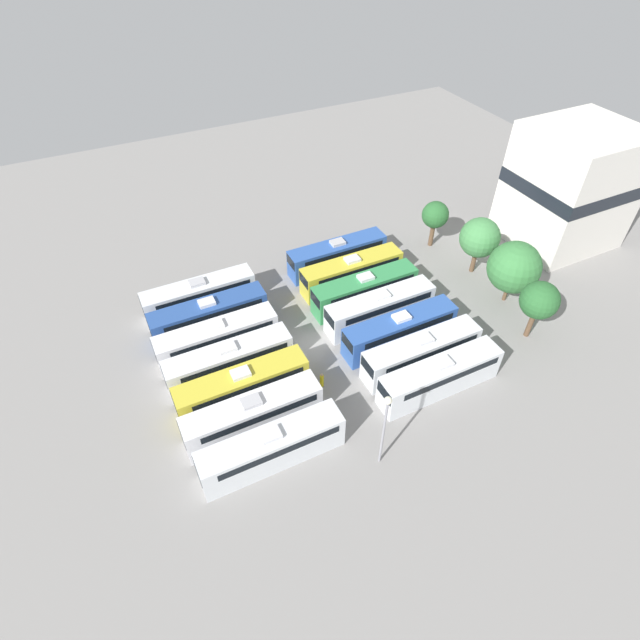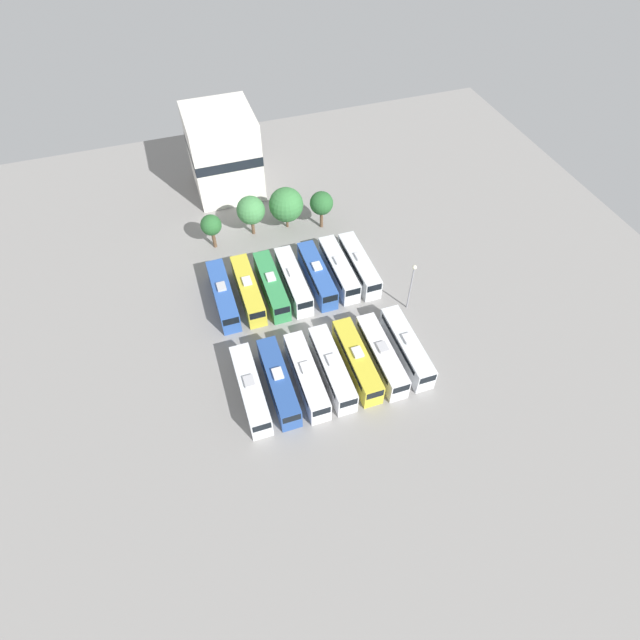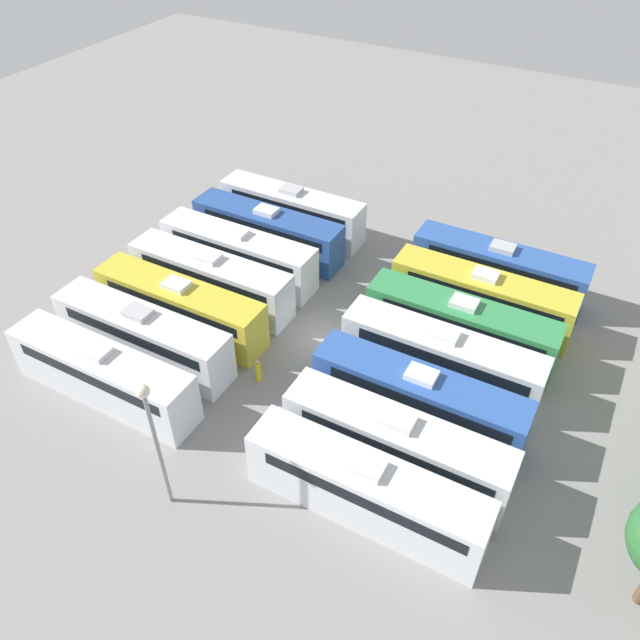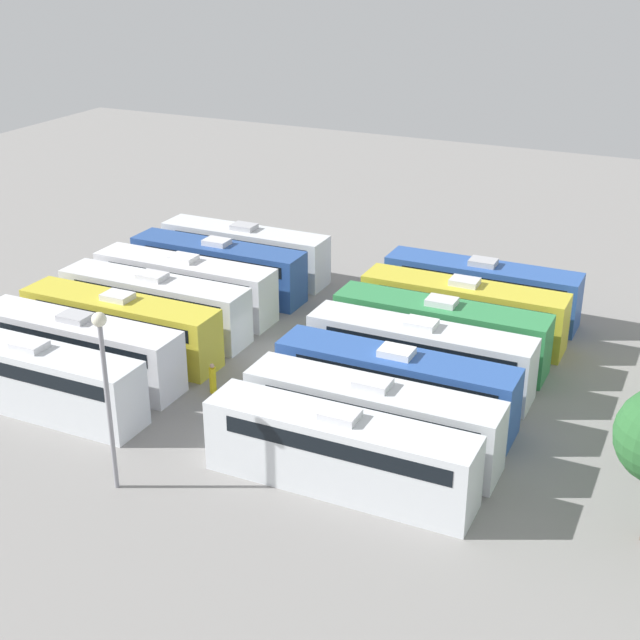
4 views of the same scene
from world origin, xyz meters
name	(u,v)px [view 4 (image 4 of 4)]	position (x,y,z in m)	size (l,w,h in m)	color
ground_plane	(282,357)	(0.00, 0.00, 0.00)	(114.33, 114.33, 0.00)	gray
bus_0	(245,251)	(-10.30, -8.12, 1.83)	(2.53, 11.79, 3.69)	silver
bus_1	(218,267)	(-6.79, -8.13, 1.83)	(2.53, 11.79, 3.69)	#284C93
bus_2	(185,284)	(-3.28, -8.38, 1.83)	(2.53, 11.79, 3.69)	silver
bus_3	(155,303)	(0.08, -8.29, 1.83)	(2.53, 11.79, 3.69)	silver
bus_4	(121,325)	(3.45, -8.21, 1.83)	(2.53, 11.79, 3.69)	gold
bus_5	(79,347)	(6.71, -8.45, 1.83)	(2.53, 11.79, 3.69)	silver
bus_6	(35,376)	(10.33, -8.23, 1.83)	(2.53, 11.79, 3.69)	silver
bus_7	(482,288)	(-10.36, 8.36, 1.83)	(2.53, 11.79, 3.69)	#2D56A8
bus_8	(463,309)	(-6.75, 8.30, 1.83)	(2.53, 11.79, 3.69)	gold
bus_9	(441,330)	(-3.38, 8.04, 1.83)	(2.53, 11.79, 3.69)	#338C4C
bus_10	(420,354)	(-0.12, 7.99, 1.83)	(2.53, 11.79, 3.69)	silver
bus_11	(396,384)	(3.51, 8.04, 1.83)	(2.53, 11.79, 3.69)	#2D56A8
bus_12	(372,417)	(6.95, 8.21, 1.83)	(2.53, 11.79, 3.69)	silver
bus_13	(340,450)	(10.11, 8.04, 1.83)	(2.53, 11.79, 3.69)	silver
worker_person	(213,379)	(5.13, -1.32, 0.76)	(0.36, 0.36, 1.65)	gold
light_pole	(105,373)	(14.17, -0.59, 5.48)	(0.60, 0.60, 8.13)	gray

